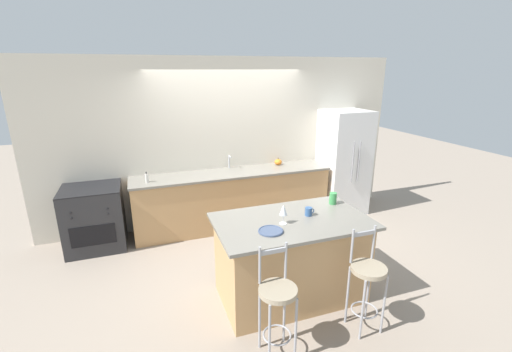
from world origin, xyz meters
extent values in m
plane|color=gray|center=(0.00, 0.00, 0.00)|extent=(18.00, 18.00, 0.00)
cube|color=beige|center=(0.00, 0.69, 1.35)|extent=(6.00, 0.07, 2.70)
cube|color=tan|center=(0.00, 0.37, 0.45)|extent=(3.15, 0.63, 0.90)
cube|color=gray|center=(0.00, 0.37, 0.91)|extent=(3.19, 0.67, 0.03)
cube|color=black|center=(0.00, 0.37, 0.92)|extent=(0.56, 0.35, 0.01)
cylinder|color=#ADAFB5|center=(0.00, 0.59, 1.04)|extent=(0.02, 0.02, 0.22)
cylinder|color=#ADAFB5|center=(0.00, 0.53, 1.14)|extent=(0.02, 0.12, 0.02)
cube|color=tan|center=(0.09, -1.66, 0.46)|extent=(1.55, 0.87, 0.92)
cube|color=gray|center=(0.09, -1.66, 0.94)|extent=(1.67, 0.99, 0.03)
cube|color=white|center=(2.03, 0.32, 0.92)|extent=(0.76, 0.71, 1.83)
cylinder|color=#939399|center=(1.97, -0.05, 1.01)|extent=(0.02, 0.02, 0.70)
cylinder|color=#939399|center=(2.09, -0.05, 1.01)|extent=(0.02, 0.02, 0.70)
cube|color=#28282B|center=(-2.09, 0.32, 0.45)|extent=(0.80, 0.70, 0.90)
cube|color=black|center=(-2.09, -0.03, 0.34)|extent=(0.57, 0.01, 0.29)
cube|color=black|center=(-2.09, 0.32, 0.91)|extent=(0.80, 0.70, 0.02)
cylinder|color=black|center=(-2.32, -0.04, 0.71)|extent=(0.03, 0.02, 0.03)
cylinder|color=black|center=(-1.87, -0.04, 0.71)|extent=(0.03, 0.02, 0.03)
cylinder|color=black|center=(-2.32, -0.04, 0.63)|extent=(0.03, 0.02, 0.03)
cylinder|color=black|center=(-1.87, -0.04, 0.63)|extent=(0.03, 0.02, 0.03)
cylinder|color=#99999E|center=(-0.50, -2.53, 0.33)|extent=(0.02, 0.02, 0.66)
cylinder|color=#99999E|center=(-0.26, -2.53, 0.33)|extent=(0.02, 0.02, 0.66)
cylinder|color=#99999E|center=(-0.50, -2.28, 0.33)|extent=(0.02, 0.02, 0.66)
cylinder|color=#99999E|center=(-0.26, -2.28, 0.33)|extent=(0.02, 0.02, 0.66)
torus|color=#99999E|center=(-0.38, -2.40, 0.21)|extent=(0.26, 0.26, 0.02)
cylinder|color=gray|center=(-0.38, -2.40, 0.68)|extent=(0.34, 0.34, 0.04)
cylinder|color=#99999E|center=(-0.50, -2.28, 0.88)|extent=(0.02, 0.02, 0.36)
cylinder|color=#99999E|center=(-0.26, -2.28, 0.88)|extent=(0.02, 0.02, 0.36)
cube|color=#99999E|center=(-0.38, -2.28, 1.00)|extent=(0.25, 0.02, 0.04)
cylinder|color=#99999E|center=(0.45, -2.51, 0.33)|extent=(0.02, 0.02, 0.66)
cylinder|color=#99999E|center=(0.69, -2.51, 0.33)|extent=(0.02, 0.02, 0.66)
cylinder|color=#99999E|center=(0.45, -2.26, 0.33)|extent=(0.02, 0.02, 0.66)
cylinder|color=#99999E|center=(0.69, -2.26, 0.33)|extent=(0.02, 0.02, 0.66)
torus|color=#99999E|center=(0.57, -2.38, 0.21)|extent=(0.26, 0.26, 0.02)
cylinder|color=gray|center=(0.57, -2.38, 0.68)|extent=(0.34, 0.34, 0.04)
cylinder|color=#99999E|center=(0.45, -2.26, 0.88)|extent=(0.02, 0.02, 0.36)
cylinder|color=#99999E|center=(0.69, -2.26, 0.88)|extent=(0.02, 0.02, 0.36)
cube|color=#99999E|center=(0.57, -2.26, 1.00)|extent=(0.25, 0.02, 0.04)
cylinder|color=#425170|center=(-0.23, -1.84, 0.96)|extent=(0.26, 0.26, 0.01)
torus|color=#425170|center=(-0.23, -1.84, 0.96)|extent=(0.25, 0.25, 0.01)
cylinder|color=white|center=(-0.04, -1.71, 0.95)|extent=(0.08, 0.08, 0.00)
cylinder|color=white|center=(-0.04, -1.71, 1.01)|extent=(0.01, 0.01, 0.10)
cone|color=white|center=(-0.04, -1.71, 1.11)|extent=(0.08, 0.08, 0.12)
cylinder|color=#335689|center=(0.31, -1.62, 1.00)|extent=(0.08, 0.08, 0.09)
torus|color=#335689|center=(0.35, -1.62, 1.00)|extent=(0.06, 0.01, 0.06)
cylinder|color=#3D934C|center=(0.75, -1.41, 1.02)|extent=(0.09, 0.09, 0.14)
ellipsoid|color=orange|center=(0.85, 0.50, 0.98)|extent=(0.13, 0.13, 0.10)
cylinder|color=brown|center=(0.85, 0.50, 1.04)|extent=(0.02, 0.02, 0.02)
cylinder|color=silver|center=(-1.32, 0.27, 0.99)|extent=(0.05, 0.05, 0.13)
cylinder|color=black|center=(-1.32, 0.27, 1.07)|extent=(0.02, 0.02, 0.03)
camera|label=1|loc=(-1.40, -4.71, 2.51)|focal=24.00mm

